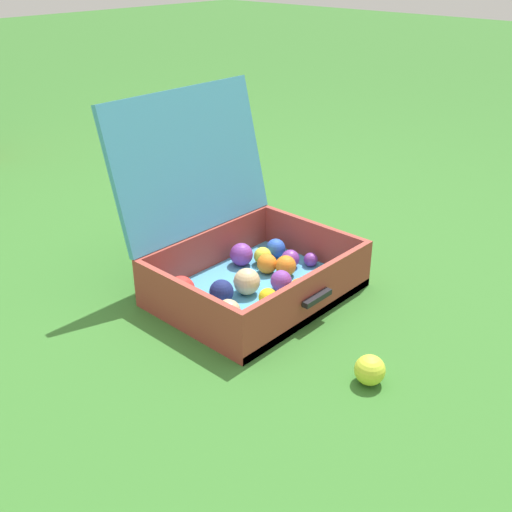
# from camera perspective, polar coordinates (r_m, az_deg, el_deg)

# --- Properties ---
(ground_plane) EXTENTS (16.00, 16.00, 0.00)m
(ground_plane) POSITION_cam_1_polar(r_m,az_deg,el_deg) (1.87, -2.81, -3.84)
(ground_plane) COLOR #336B28
(open_suitcase) EXTENTS (0.57, 0.57, 0.58)m
(open_suitcase) POSITION_cam_1_polar(r_m,az_deg,el_deg) (1.86, -1.52, 0.27)
(open_suitcase) COLOR #4799C6
(open_suitcase) RESTS_ON ground
(stray_ball_on_grass) EXTENTS (0.08, 0.08, 0.08)m
(stray_ball_on_grass) POSITION_cam_1_polar(r_m,az_deg,el_deg) (1.53, 10.45, -10.30)
(stray_ball_on_grass) COLOR #CCDB38
(stray_ball_on_grass) RESTS_ON ground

